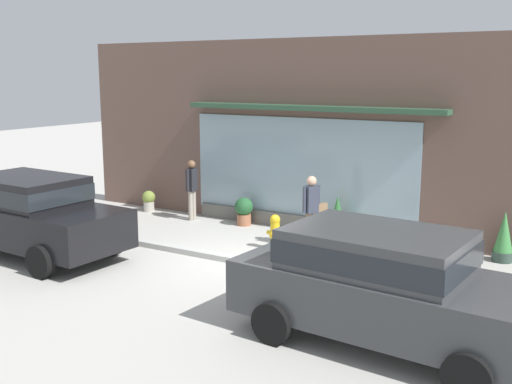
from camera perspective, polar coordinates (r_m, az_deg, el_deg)
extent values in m
plane|color=#B2AFA8|center=(12.88, -0.89, -6.44)|extent=(60.00, 60.00, 0.00)
cube|color=#B2B2AD|center=(12.70, -1.37, -6.41)|extent=(14.00, 0.24, 0.12)
cube|color=brown|center=(15.18, 5.49, 5.23)|extent=(14.00, 0.36, 4.70)
cube|color=#8CA5B2|center=(15.24, 4.07, 2.19)|extent=(6.05, 0.03, 2.51)
cube|color=#2D5138|center=(14.81, 4.95, 7.79)|extent=(6.65, 0.56, 0.12)
cube|color=#605E59|center=(15.35, 4.99, -2.91)|extent=(6.45, 0.20, 0.36)
cylinder|color=gold|center=(13.72, 1.77, -5.21)|extent=(0.31, 0.31, 0.06)
cylinder|color=gold|center=(13.64, 1.78, -3.97)|extent=(0.21, 0.21, 0.56)
sphere|color=gold|center=(13.56, 1.78, -2.57)|extent=(0.23, 0.23, 0.23)
cylinder|color=gold|center=(13.70, 1.25, -3.77)|extent=(0.10, 0.09, 0.09)
cylinder|color=gold|center=(13.57, 2.31, -3.93)|extent=(0.10, 0.09, 0.09)
cylinder|color=gold|center=(13.51, 1.48, -3.99)|extent=(0.09, 0.10, 0.09)
cylinder|color=brown|center=(13.84, 5.36, -3.51)|extent=(0.12, 0.12, 0.80)
cylinder|color=brown|center=(13.76, 4.86, -3.59)|extent=(0.12, 0.12, 0.80)
cube|color=#333847|center=(13.64, 5.16, -0.69)|extent=(0.31, 0.34, 0.60)
sphere|color=tan|center=(13.57, 5.19, 1.03)|extent=(0.22, 0.22, 0.22)
cylinder|color=#333847|center=(13.75, 5.81, -0.55)|extent=(0.08, 0.08, 0.57)
cylinder|color=#333847|center=(13.53, 4.51, -0.71)|extent=(0.08, 0.08, 0.57)
cube|color=#846647|center=(13.84, 6.14, -1.60)|extent=(0.20, 0.26, 0.28)
cylinder|color=#9E9384|center=(16.48, -5.81, -1.19)|extent=(0.12, 0.12, 0.79)
cylinder|color=#9E9384|center=(16.36, -6.09, -1.29)|extent=(0.12, 0.12, 0.79)
cube|color=#232328|center=(16.29, -5.99, 1.15)|extent=(0.21, 0.28, 0.59)
sphere|color=brown|center=(16.22, -6.02, 2.57)|extent=(0.21, 0.21, 0.21)
cylinder|color=#232328|center=(16.44, -5.63, 1.30)|extent=(0.08, 0.08, 0.57)
cylinder|color=#232328|center=(16.13, -6.37, 1.10)|extent=(0.08, 0.08, 0.57)
cube|color=black|center=(13.91, -19.89, -2.71)|extent=(4.40, 1.98, 0.79)
cube|color=black|center=(13.95, -20.60, 0.10)|extent=(2.45, 1.75, 0.63)
cube|color=#1E2328|center=(13.95, -20.60, 0.10)|extent=(2.50, 1.77, 0.35)
cylinder|color=black|center=(13.56, -13.27, -4.41)|extent=(0.66, 0.21, 0.65)
cylinder|color=black|center=(12.44, -19.42, -6.14)|extent=(0.66, 0.21, 0.65)
cylinder|color=black|center=(15.58, -20.07, -2.80)|extent=(0.66, 0.21, 0.65)
cube|color=#383A3D|center=(9.05, 12.31, -9.64)|extent=(4.61, 2.15, 0.79)
cube|color=#383A3D|center=(8.92, 11.15, -5.41)|extent=(2.59, 1.85, 0.61)
cube|color=#1E2328|center=(8.92, 11.15, -5.41)|extent=(2.63, 1.87, 0.34)
cylinder|color=black|center=(9.64, 22.23, -11.43)|extent=(0.64, 0.23, 0.63)
cylinder|color=black|center=(7.99, 19.03, -15.98)|extent=(0.64, 0.23, 0.63)
cylinder|color=black|center=(10.53, 7.18, -8.77)|extent=(0.64, 0.23, 0.63)
cylinder|color=black|center=(9.04, 1.49, -12.09)|extent=(0.64, 0.23, 0.63)
cylinder|color=#33473D|center=(13.83, 21.91, -5.56)|extent=(0.42, 0.42, 0.21)
cone|color=#3D8442|center=(13.70, 22.07, -3.40)|extent=(0.38, 0.38, 0.86)
cylinder|color=#B7B2A3|center=(14.66, 7.53, -3.93)|extent=(0.46, 0.46, 0.21)
cone|color=#2D6B33|center=(14.54, 7.58, -1.94)|extent=(0.41, 0.41, 0.83)
cylinder|color=#B7B2A3|center=(17.65, -9.91, -1.34)|extent=(0.30, 0.30, 0.28)
sphere|color=olive|center=(17.60, -9.94, -0.48)|extent=(0.37, 0.37, 0.37)
sphere|color=#B266B7|center=(17.62, -10.34, -0.29)|extent=(0.08, 0.08, 0.08)
sphere|color=#B266B7|center=(17.68, -10.09, -0.26)|extent=(0.07, 0.07, 0.07)
sphere|color=#E5C64C|center=(17.64, -10.14, -0.28)|extent=(0.08, 0.08, 0.08)
cylinder|color=#9E6042|center=(15.83, -1.12, -2.58)|extent=(0.37, 0.37, 0.29)
sphere|color=#23562D|center=(15.75, -1.13, -1.36)|extent=(0.47, 0.47, 0.47)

